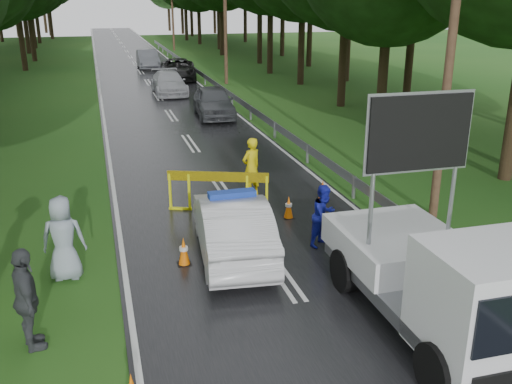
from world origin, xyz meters
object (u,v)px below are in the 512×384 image
object	(u,v)px
work_truck	(446,279)
queue_car_first	(214,102)
queue_car_third	(178,70)
officer	(251,168)
police_sedan	(232,227)
queue_car_fourth	(148,59)
queue_car_second	(169,83)
barrier	(218,182)
civilian	(324,216)

from	to	relation	value
work_truck	queue_car_first	size ratio (longest dim) A/B	1.17
queue_car_third	officer	bearing A→B (deg)	-86.22
work_truck	officer	size ratio (longest dim) A/B	2.85
officer	police_sedan	bearing A→B (deg)	41.85
queue_car_third	queue_car_fourth	world-z (taller)	queue_car_fourth
queue_car_third	queue_car_fourth	distance (m)	7.58
queue_car_first	queue_car_second	bearing A→B (deg)	103.56
queue_car_fourth	work_truck	bearing A→B (deg)	-87.82
queue_car_first	work_truck	bearing A→B (deg)	-85.91
work_truck	barrier	size ratio (longest dim) A/B	1.94
queue_car_second	queue_car_third	distance (m)	6.17
civilian	queue_car_fourth	size ratio (longest dim) A/B	0.34
queue_car_first	queue_car_second	size ratio (longest dim) A/B	0.94
queue_car_first	barrier	bearing A→B (deg)	-97.09
officer	queue_car_first	world-z (taller)	officer
civilian	queue_car_first	bearing A→B (deg)	55.76
police_sedan	queue_car_third	distance (m)	29.78
police_sedan	barrier	bearing A→B (deg)	-89.94
queue_car_second	work_truck	bearing A→B (deg)	-87.17
work_truck	queue_car_first	xyz separation A→B (m)	(-0.01, 20.36, -0.37)
barrier	police_sedan	bearing A→B (deg)	-74.92
police_sedan	queue_car_second	distance (m)	23.68
police_sedan	civilian	world-z (taller)	police_sedan
police_sedan	queue_car_first	world-z (taller)	police_sedan
queue_car_fourth	officer	bearing A→B (deg)	-89.72
officer	queue_car_fourth	distance (m)	33.15
police_sedan	queue_car_fourth	bearing A→B (deg)	-86.95
police_sedan	officer	bearing A→B (deg)	-105.78
civilian	queue_car_third	world-z (taller)	civilian
police_sedan	officer	distance (m)	4.21
queue_car_second	queue_car_fourth	distance (m)	13.44
barrier	queue_car_second	size ratio (longest dim) A/B	0.57
police_sedan	officer	size ratio (longest dim) A/B	2.46
police_sedan	barrier	distance (m)	2.94
officer	work_truck	bearing A→B (deg)	72.49
barrier	officer	distance (m)	1.60
queue_car_first	queue_car_third	distance (m)	13.57
queue_car_third	queue_car_fourth	xyz separation A→B (m)	(-1.43, 7.44, 0.01)
queue_car_third	queue_car_fourth	bearing A→B (deg)	107.99
officer	queue_car_third	distance (m)	25.75
work_truck	queue_car_second	xyz separation A→B (m)	(-1.28, 27.93, -0.44)
officer	queue_car_third	bearing A→B (deg)	-120.20
queue_car_third	queue_car_first	bearing A→B (deg)	-83.57
officer	civilian	size ratio (longest dim) A/B	1.18
queue_car_third	queue_car_fourth	size ratio (longest dim) A/B	1.16
barrier	queue_car_fourth	bearing A→B (deg)	108.33
queue_car_first	officer	bearing A→B (deg)	-92.25
police_sedan	queue_car_first	bearing A→B (deg)	-94.60
queue_car_fourth	barrier	bearing A→B (deg)	-91.81
officer	queue_car_fourth	xyz separation A→B (m)	(0.07, 33.15, -0.16)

